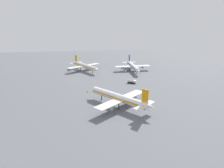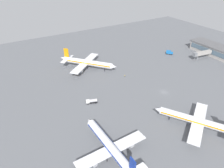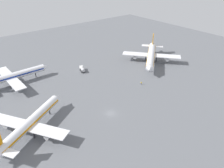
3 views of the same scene
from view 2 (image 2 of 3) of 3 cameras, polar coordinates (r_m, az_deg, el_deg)
name	(u,v)px [view 2 (image 2 of 3)]	position (r m, az deg, el deg)	size (l,w,h in m)	color
ground	(164,92)	(130.40, 14.19, -2.22)	(288.00, 288.00, 0.00)	slate
airplane_at_gate	(110,147)	(87.69, -0.47, -17.07)	(39.73, 31.79, 12.10)	white
airplane_taxiing	(87,62)	(153.08, -6.97, 5.96)	(37.48, 33.46, 13.80)	white
airplane_distant	(196,120)	(106.82, 22.25, -9.37)	(35.47, 29.79, 12.14)	white
catering_truck	(169,52)	(184.77, 15.64, 8.44)	(5.53, 5.03, 3.30)	black
fuel_truck	(92,101)	(117.05, -5.66, -4.73)	(3.79, 6.58, 2.50)	black
ground_crew_worker	(125,76)	(142.55, 3.61, 2.23)	(0.53, 0.53, 1.67)	#1E2338
jet_bridge	(202,53)	(182.65, 23.68, 7.83)	(5.26, 17.81, 6.74)	#9E9993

